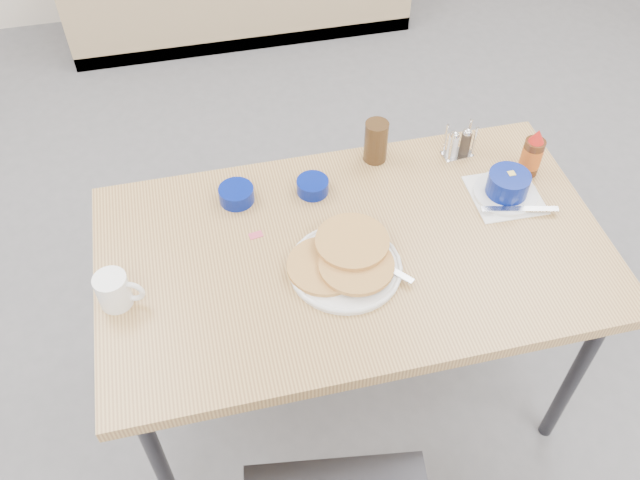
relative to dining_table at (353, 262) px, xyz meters
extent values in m
plane|color=slate|center=(0.00, -0.25, -0.70)|extent=(6.00, 6.00, 0.00)
cube|color=#2D2D33|center=(0.00, 2.47, -0.66)|extent=(1.90, 0.55, 0.08)
cube|color=tan|center=(0.00, 0.00, 0.04)|extent=(1.40, 0.80, 0.04)
cylinder|color=#2D2D33|center=(-0.62, -0.32, -0.34)|extent=(0.04, 0.04, 0.72)
cylinder|color=#2D2D33|center=(0.62, -0.32, -0.34)|extent=(0.04, 0.04, 0.72)
cylinder|color=#2D2D33|center=(-0.62, 0.32, -0.34)|extent=(0.04, 0.04, 0.72)
cylinder|color=#2D2D33|center=(0.62, 0.32, -0.34)|extent=(0.04, 0.04, 0.72)
cylinder|color=white|center=(-0.04, -0.07, 0.07)|extent=(0.30, 0.30, 0.02)
cylinder|color=#DBA152|center=(-0.10, -0.06, 0.08)|extent=(0.20, 0.20, 0.01)
cylinder|color=#DBA152|center=(-0.02, -0.09, 0.10)|extent=(0.20, 0.20, 0.01)
cylinder|color=#DBA152|center=(-0.01, -0.02, 0.11)|extent=(0.20, 0.20, 0.01)
cube|color=silver|center=(0.07, -0.11, 0.08)|extent=(0.10, 0.12, 0.01)
cylinder|color=white|center=(-0.64, -0.04, 0.11)|extent=(0.08, 0.08, 0.10)
cylinder|color=black|center=(-0.64, -0.04, 0.15)|extent=(0.07, 0.07, 0.00)
torus|color=white|center=(-0.60, -0.05, 0.11)|extent=(0.07, 0.04, 0.07)
cube|color=white|center=(0.49, 0.10, 0.06)|extent=(0.20, 0.20, 0.00)
cylinder|color=white|center=(0.49, 0.10, 0.07)|extent=(0.19, 0.19, 0.01)
cylinder|color=navy|center=(0.49, 0.10, 0.11)|extent=(0.12, 0.12, 0.07)
cylinder|color=white|center=(0.49, 0.10, 0.14)|extent=(0.11, 0.11, 0.01)
cube|color=#F4DB60|center=(0.49, 0.10, 0.14)|extent=(0.02, 0.02, 0.01)
cube|color=silver|center=(0.49, 0.02, 0.08)|extent=(0.22, 0.07, 0.01)
cylinder|color=navy|center=(-0.29, 0.26, 0.09)|extent=(0.10, 0.10, 0.05)
cylinder|color=navy|center=(-0.06, 0.24, 0.08)|extent=(0.09, 0.09, 0.04)
cylinder|color=#392412|center=(0.16, 0.34, 0.13)|extent=(0.09, 0.09, 0.14)
cube|color=silver|center=(0.41, 0.30, 0.06)|extent=(0.10, 0.06, 0.00)
cylinder|color=silver|center=(0.38, 0.28, 0.12)|extent=(0.01, 0.01, 0.11)
cylinder|color=silver|center=(0.45, 0.28, 0.12)|extent=(0.01, 0.01, 0.11)
cylinder|color=silver|center=(0.37, 0.31, 0.12)|extent=(0.01, 0.01, 0.11)
cylinder|color=silver|center=(0.45, 0.32, 0.12)|extent=(0.01, 0.01, 0.11)
cylinder|color=silver|center=(0.39, 0.30, 0.10)|extent=(0.03, 0.03, 0.07)
cylinder|color=#3F3326|center=(0.44, 0.30, 0.10)|extent=(0.03, 0.03, 0.07)
cylinder|color=#47230F|center=(0.59, 0.18, 0.12)|extent=(0.06, 0.06, 0.12)
cylinder|color=#CC6717|center=(0.59, 0.18, 0.12)|extent=(0.06, 0.06, 0.07)
cone|color=red|center=(0.59, 0.18, 0.20)|extent=(0.05, 0.05, 0.04)
cube|color=#CC445E|center=(-0.26, 0.11, 0.06)|extent=(0.04, 0.03, 0.00)
camera|label=1|loc=(-0.37, -1.16, 1.47)|focal=38.00mm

